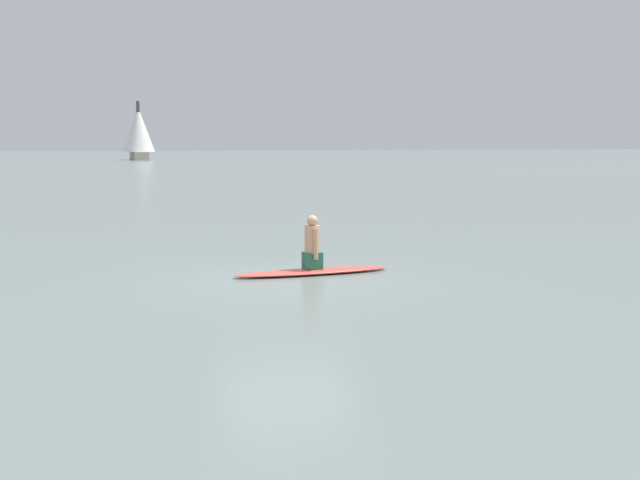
{
  "coord_description": "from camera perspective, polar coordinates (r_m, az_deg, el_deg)",
  "views": [
    {
      "loc": [
        -15.44,
        3.85,
        2.63
      ],
      "look_at": [
        0.71,
        -0.85,
        0.66
      ],
      "focal_mm": 47.81,
      "sensor_mm": 36.0,
      "label": 1
    }
  ],
  "objects": [
    {
      "name": "ground_plane",
      "position": [
        16.13,
        -2.19,
        -2.7
      ],
      "size": [
        400.0,
        400.0,
        0.0
      ],
      "primitive_type": "plane",
      "color": "slate"
    },
    {
      "name": "surfboard",
      "position": [
        16.82,
        -0.51,
        -2.12
      ],
      "size": [
        0.92,
        3.29,
        0.11
      ],
      "primitive_type": "ellipsoid",
      "rotation": [
        0.0,
        0.0,
        -1.48
      ],
      "color": "#D84C3F",
      "rests_on": "ground"
    },
    {
      "name": "person_paddler",
      "position": [
        16.75,
        -0.51,
        -0.31
      ],
      "size": [
        0.47,
        0.38,
        1.06
      ],
      "rotation": [
        0.0,
        0.0,
        -1.48
      ],
      "color": "#26664C",
      "rests_on": "surfboard"
    },
    {
      "name": "sailboat_near_right",
      "position": [
        116.35,
        -12.05,
        7.08
      ],
      "size": [
        6.1,
        4.45,
        7.76
      ],
      "rotation": [
        0.0,
        0.0,
        -3.08
      ],
      "color": "#B2A893",
      "rests_on": "ground"
    }
  ]
}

